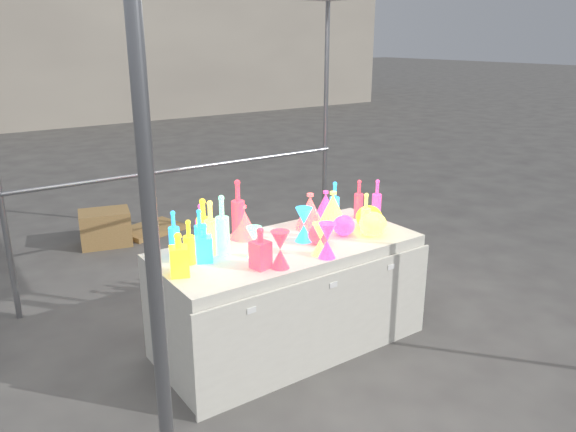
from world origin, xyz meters
TOP-DOWN VIEW (x-y plane):
  - ground at (0.00, 0.00)m, footprint 80.00×80.00m
  - display_table at (0.00, -0.01)m, footprint 1.84×0.83m
  - background_building at (4.00, 14.00)m, footprint 14.00×6.00m
  - cardboard_box_closed at (-0.43, 2.71)m, footprint 0.58×0.48m
  - cardboard_box_flat at (0.10, 2.82)m, footprint 0.74×0.61m
  - bottle_0 at (-0.51, 0.22)m, footprint 0.12×0.12m
  - bottle_1 at (-0.56, 0.18)m, footprint 0.08×0.08m
  - bottle_2 at (-0.21, 0.30)m, footprint 0.11×0.11m
  - bottle_3 at (-0.49, 0.29)m, footprint 0.08×0.08m
  - bottle_4 at (-0.50, 0.15)m, footprint 0.11×0.11m
  - bottle_5 at (-0.45, 0.08)m, footprint 0.11×0.11m
  - bottle_6 at (-0.69, 0.07)m, footprint 0.09×0.09m
  - bottle_7 at (-0.71, 0.24)m, footprint 0.09×0.09m
  - decanter_0 at (-0.81, -0.06)m, footprint 0.14×0.14m
  - decanter_1 at (-0.37, -0.24)m, footprint 0.12×0.12m
  - decanter_2 at (-0.60, 0.05)m, footprint 0.13×0.13m
  - hourglass_0 at (-0.27, -0.30)m, footprint 0.12×0.12m
  - hourglass_1 at (0.07, -0.33)m, footprint 0.13×0.13m
  - hourglass_2 at (0.06, -0.27)m, footprint 0.14×0.14m
  - hourglass_3 at (-0.30, -0.07)m, footprint 0.13×0.13m
  - hourglass_5 at (0.12, -0.01)m, footprint 0.12×0.12m
  - globe_0 at (0.66, -0.07)m, footprint 0.24×0.24m
  - globe_1 at (0.58, -0.20)m, footprint 0.22×0.22m
  - globe_2 at (0.18, -0.11)m, footprint 0.18×0.18m
  - globe_3 at (0.43, -0.07)m, footprint 0.20×0.20m
  - lampshade_0 at (-0.18, 0.28)m, footprint 0.26×0.26m
  - lampshade_1 at (0.32, 0.19)m, footprint 0.27×0.27m
  - lampshade_2 at (0.54, 0.28)m, footprint 0.21×0.21m
  - lampshade_3 at (0.50, 0.14)m, footprint 0.25×0.25m
  - bottle_8 at (0.53, 0.16)m, footprint 0.09×0.09m
  - bottle_9 at (0.77, 0.16)m, footprint 0.08×0.08m
  - bottle_10 at (0.86, 0.06)m, footprint 0.09×0.09m
  - bottle_11 at (0.55, -0.15)m, footprint 0.07×0.07m

SIDE VIEW (x-z plane):
  - ground at x=0.00m, z-range 0.00..0.00m
  - cardboard_box_flat at x=0.10m, z-range 0.00..0.06m
  - cardboard_box_closed at x=-0.43m, z-range 0.00..0.36m
  - display_table at x=0.00m, z-range 0.00..0.75m
  - globe_2 at x=0.18m, z-range 0.75..0.87m
  - globe_3 at x=0.43m, z-range 0.75..0.88m
  - globe_0 at x=0.66m, z-range 0.75..0.90m
  - globe_1 at x=0.58m, z-range 0.75..0.90m
  - hourglass_3 at x=-0.30m, z-range 0.75..0.95m
  - hourglass_2 at x=0.06m, z-range 0.75..0.96m
  - lampshade_2 at x=0.54m, z-range 0.75..0.97m
  - hourglass_1 at x=0.07m, z-range 0.75..0.98m
  - hourglass_0 at x=-0.27m, z-range 0.75..0.98m
  - lampshade_0 at x=-0.18m, z-range 0.75..0.98m
  - hourglass_5 at x=0.12m, z-range 0.75..0.99m
  - decanter_2 at x=-0.60m, z-range 0.75..1.00m
  - decanter_1 at x=-0.37m, z-range 0.75..1.01m
  - lampshade_3 at x=0.50m, z-range 0.75..1.01m
  - lampshade_1 at x=0.32m, z-range 0.75..1.01m
  - decanter_0 at x=-0.81m, z-range 0.75..1.02m
  - bottle_6 at x=-0.69m, z-range 0.75..1.03m
  - bottle_3 at x=-0.49m, z-range 0.75..1.05m
  - bottle_1 at x=-0.56m, z-range 0.75..1.05m
  - bottle_7 at x=-0.71m, z-range 0.75..1.05m
  - bottle_9 at x=0.77m, z-range 0.75..1.05m
  - bottle_11 at x=0.55m, z-range 0.75..1.06m
  - bottle_10 at x=0.86m, z-range 0.75..1.06m
  - bottle_8 at x=0.53m, z-range 0.75..1.08m
  - bottle_0 at x=-0.51m, z-range 0.75..1.10m
  - bottle_4 at x=-0.50m, z-range 0.75..1.11m
  - bottle_5 at x=-0.45m, z-range 0.75..1.15m
  - bottle_2 at x=-0.21m, z-range 0.75..1.16m
  - background_building at x=4.00m, z-range 0.00..6.00m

